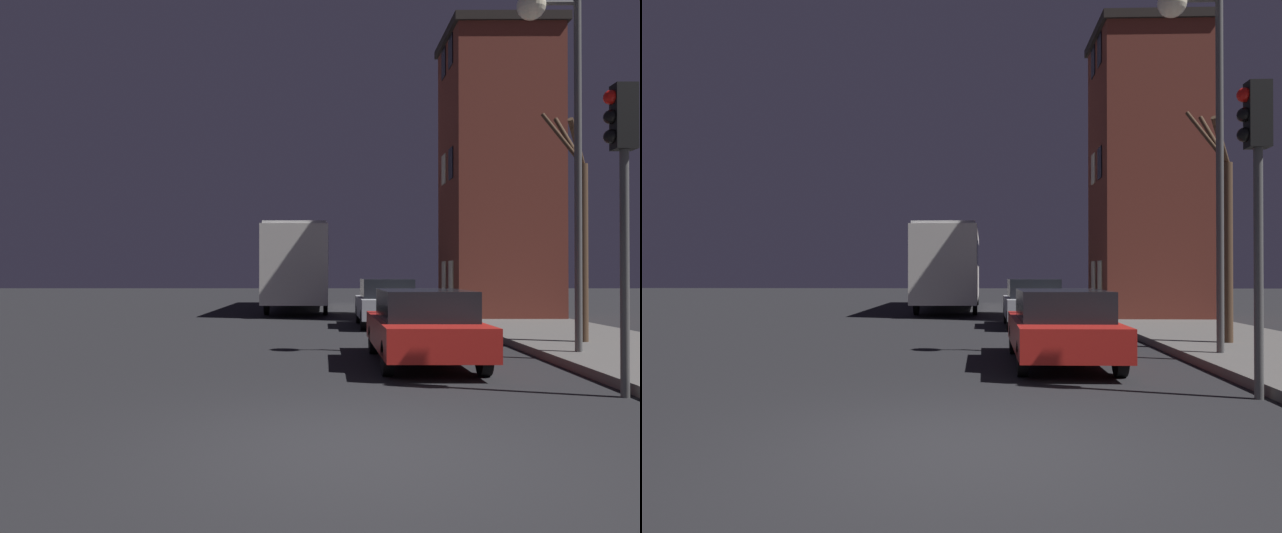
% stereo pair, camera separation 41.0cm
% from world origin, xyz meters
% --- Properties ---
extents(ground_plane, '(120.00, 120.00, 0.00)m').
position_xyz_m(ground_plane, '(0.00, 0.00, 0.00)').
color(ground_plane, black).
extents(brick_building, '(3.86, 3.92, 10.22)m').
position_xyz_m(brick_building, '(5.98, 16.38, 5.29)').
color(brick_building, brown).
rests_on(brick_building, sidewalk).
extents(streetlamp, '(1.25, 0.56, 7.05)m').
position_xyz_m(streetlamp, '(4.15, 6.07, 5.51)').
color(streetlamp, '#4C4C4C').
rests_on(streetlamp, sidewalk).
extents(traffic_light, '(0.43, 0.24, 4.29)m').
position_xyz_m(traffic_light, '(3.77, 2.45, 3.08)').
color(traffic_light, '#4C4C4C').
rests_on(traffic_light, ground).
extents(bare_tree, '(0.87, 1.47, 5.25)m').
position_xyz_m(bare_tree, '(5.43, 7.85, 2.65)').
color(bare_tree, '#473323').
rests_on(bare_tree, sidewalk).
extents(bus, '(2.54, 11.75, 3.64)m').
position_xyz_m(bus, '(-1.41, 22.59, 2.16)').
color(bus, beige).
rests_on(bus, ground).
extents(car_near_lane, '(1.77, 4.38, 1.38)m').
position_xyz_m(car_near_lane, '(1.53, 5.55, 0.72)').
color(car_near_lane, '#B21E19').
rests_on(car_near_lane, ground).
extents(car_mid_lane, '(1.73, 3.82, 1.50)m').
position_xyz_m(car_mid_lane, '(1.64, 13.45, 0.77)').
color(car_mid_lane, '#B7BABF').
rests_on(car_mid_lane, ground).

